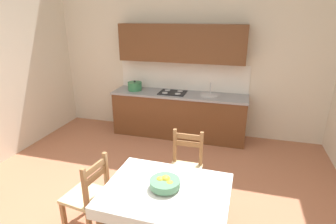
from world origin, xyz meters
name	(u,v)px	position (x,y,z in m)	size (l,w,h in m)	color
ground_plane	(139,217)	(0.00, 0.00, -0.05)	(5.99, 6.07, 0.10)	#AD6B4C
wall_back	(188,32)	(0.00, 2.80, 2.03)	(5.99, 0.12, 4.07)	silver
kitchen_cabinetry	(179,95)	(-0.08, 2.47, 0.86)	(2.67, 0.63, 2.20)	brown
dining_table	(166,201)	(0.48, -0.42, 0.62)	(1.24, 0.96, 0.75)	brown
dining_chair_kitchen_side	(185,168)	(0.48, 0.49, 0.44)	(0.42, 0.42, 0.93)	#D1BC89
dining_chair_tv_side	(88,196)	(-0.45, -0.37, 0.44)	(0.47, 0.47, 0.93)	#D1BC89
fruit_bowl	(165,183)	(0.46, -0.41, 0.81)	(0.30, 0.30, 0.12)	#4C7F5B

